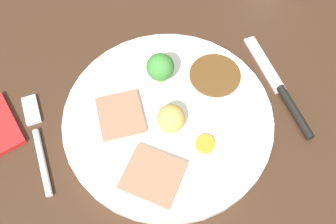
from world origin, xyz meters
TOP-DOWN VIEW (x-y plane):
  - dining_table at (0.00, 0.00)cm, footprint 120.00×84.00cm
  - dinner_plate at (-2.11, -2.55)cm, footprint 28.58×28.58cm
  - gravy_pool at (6.30, 1.60)cm, footprint 7.40×7.40cm
  - meat_slice_main at (-8.24, -0.72)cm, footprint 6.18×6.71cm
  - meat_slice_under at (-6.47, -10.19)cm, footprint 9.30×9.21cm
  - roast_potato_left at (-2.14, -3.95)cm, footprint 4.69×4.93cm
  - carrot_coin_front at (1.13, -8.13)cm, footprint 2.56×2.56cm
  - broccoli_floret at (-1.38, 3.23)cm, footprint 3.83×3.83cm
  - fork at (-19.68, -0.22)cm, footprint 2.19×15.30cm
  - knife at (14.81, -3.60)cm, footprint 2.25×18.55cm

SIDE VIEW (x-z plane):
  - dining_table at x=0.00cm, z-range 0.00..3.60cm
  - fork at x=-19.68cm, z-range 3.54..4.44cm
  - knife at x=14.81cm, z-range 3.45..4.65cm
  - dinner_plate at x=-2.11cm, z-range 3.60..5.00cm
  - gravy_pool at x=6.30cm, z-range 5.00..5.30cm
  - carrot_coin_front at x=1.13cm, z-range 5.00..5.65cm
  - meat_slice_main at x=-8.24cm, z-range 5.00..5.80cm
  - meat_slice_under at x=-6.47cm, z-range 5.00..5.80cm
  - roast_potato_left at x=-2.14cm, z-range 5.00..8.35cm
  - broccoli_floret at x=-1.38cm, z-range 5.52..10.62cm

